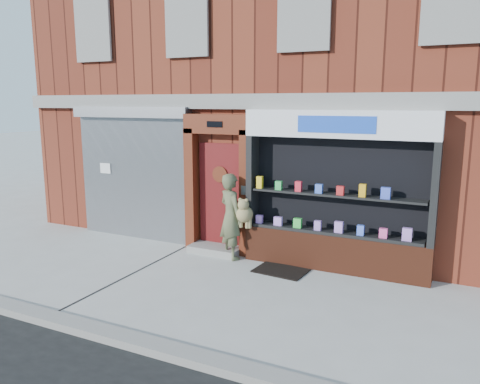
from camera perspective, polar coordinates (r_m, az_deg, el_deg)
The scene contains 8 objects.
ground at distance 8.26m, azimuth -4.13°, elevation -11.44°, with size 80.00×80.00×0.00m, color #9E9E99.
curb at distance 6.64m, azimuth -13.84°, elevation -17.03°, with size 60.00×0.30×0.12m, color gray.
building at distance 13.20m, azimuth 9.10°, elevation 14.50°, with size 12.00×8.16×8.00m.
shutter_bay at distance 11.03m, azimuth -12.84°, elevation 3.23°, with size 3.10×0.30×3.04m.
red_door_bay at distance 9.78m, azimuth -2.64°, elevation 1.00°, with size 1.52×0.58×2.90m.
pharmacy_bay at distance 8.85m, azimuth 11.59°, elevation -0.82°, with size 3.50×0.41×3.00m.
woman at distance 9.40m, azimuth -0.94°, elevation -2.94°, with size 0.87×0.69×1.75m.
doormat at distance 8.97m, azimuth 4.99°, elevation -9.52°, with size 0.95×0.67×0.02m, color black.
Camera 1 is at (3.84, -6.61, 3.13)m, focal length 35.00 mm.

